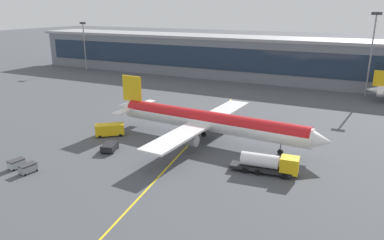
{
  "coord_description": "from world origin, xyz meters",
  "views": [
    {
      "loc": [
        33.29,
        -55.93,
        25.67
      ],
      "look_at": [
        3.07,
        5.07,
        4.5
      ],
      "focal_mm": 34.16,
      "sensor_mm": 36.0,
      "label": 1
    }
  ],
  "objects_px": {
    "lavatory_truck": "(110,129)",
    "baggage_cart_0": "(17,164)",
    "pushback_tug": "(110,147)",
    "baggage_cart_1": "(28,168)",
    "main_airliner": "(209,121)",
    "fuel_tanker": "(269,163)"
  },
  "relations": [
    {
      "from": "lavatory_truck",
      "to": "pushback_tug",
      "type": "bearing_deg",
      "value": -52.74
    },
    {
      "from": "main_airliner",
      "to": "fuel_tanker",
      "type": "xyz_separation_m",
      "value": [
        14.67,
        -9.61,
        -2.34
      ]
    },
    {
      "from": "main_airliner",
      "to": "baggage_cart_1",
      "type": "xyz_separation_m",
      "value": [
        -20.18,
        -26.52,
        -3.3
      ]
    },
    {
      "from": "baggage_cart_1",
      "to": "baggage_cart_0",
      "type": "bearing_deg",
      "value": 172.4
    },
    {
      "from": "pushback_tug",
      "to": "lavatory_truck",
      "type": "xyz_separation_m",
      "value": [
        -5.2,
        6.84,
        0.57
      ]
    },
    {
      "from": "fuel_tanker",
      "to": "pushback_tug",
      "type": "bearing_deg",
      "value": -172.86
    },
    {
      "from": "pushback_tug",
      "to": "baggage_cart_1",
      "type": "bearing_deg",
      "value": -113.91
    },
    {
      "from": "baggage_cart_1",
      "to": "fuel_tanker",
      "type": "bearing_deg",
      "value": 25.88
    },
    {
      "from": "lavatory_truck",
      "to": "baggage_cart_1",
      "type": "xyz_separation_m",
      "value": [
        -0.68,
        -20.12,
        -0.64
      ]
    },
    {
      "from": "baggage_cart_0",
      "to": "baggage_cart_1",
      "type": "distance_m",
      "value": 3.2
    },
    {
      "from": "pushback_tug",
      "to": "baggage_cart_1",
      "type": "xyz_separation_m",
      "value": [
        -5.89,
        -13.28,
        -0.07
      ]
    },
    {
      "from": "main_airliner",
      "to": "lavatory_truck",
      "type": "xyz_separation_m",
      "value": [
        -19.5,
        -6.4,
        -2.66
      ]
    },
    {
      "from": "lavatory_truck",
      "to": "baggage_cart_0",
      "type": "relative_size",
      "value": 2.1
    },
    {
      "from": "main_airliner",
      "to": "pushback_tug",
      "type": "distance_m",
      "value": 19.75
    },
    {
      "from": "pushback_tug",
      "to": "main_airliner",
      "type": "bearing_deg",
      "value": 42.81
    },
    {
      "from": "lavatory_truck",
      "to": "baggage_cart_1",
      "type": "distance_m",
      "value": 20.14
    },
    {
      "from": "main_airliner",
      "to": "fuel_tanker",
      "type": "distance_m",
      "value": 17.69
    },
    {
      "from": "fuel_tanker",
      "to": "pushback_tug",
      "type": "xyz_separation_m",
      "value": [
        -28.96,
        -3.63,
        -0.9
      ]
    },
    {
      "from": "fuel_tanker",
      "to": "baggage_cart_0",
      "type": "height_order",
      "value": "fuel_tanker"
    },
    {
      "from": "fuel_tanker",
      "to": "lavatory_truck",
      "type": "distance_m",
      "value": 34.32
    },
    {
      "from": "main_airliner",
      "to": "baggage_cart_0",
      "type": "relative_size",
      "value": 16.44
    },
    {
      "from": "lavatory_truck",
      "to": "baggage_cart_0",
      "type": "bearing_deg",
      "value": -101.08
    }
  ]
}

